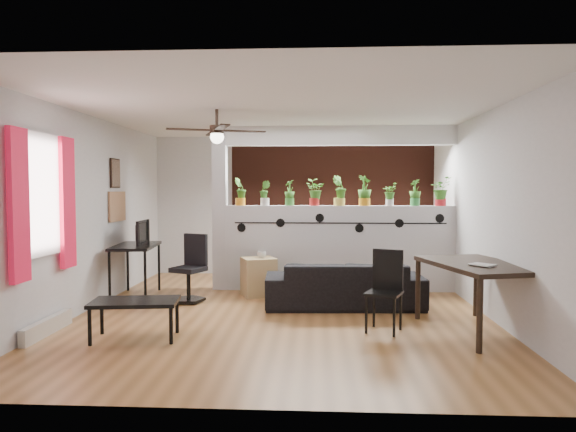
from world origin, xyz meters
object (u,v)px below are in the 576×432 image
(potted_plant_4, at_px, (339,190))
(potted_plant_7, at_px, (415,192))
(potted_plant_2, at_px, (290,192))
(potted_plant_1, at_px, (265,192))
(sofa, at_px, (344,285))
(office_chair, at_px, (191,273))
(cube_shelf, at_px, (259,277))
(potted_plant_5, at_px, (365,190))
(potted_plant_6, at_px, (390,193))
(ceiling_fan, at_px, (217,132))
(cup, at_px, (262,255))
(potted_plant_0, at_px, (240,191))
(potted_plant_3, at_px, (314,191))
(potted_plant_8, at_px, (441,190))
(dining_table, at_px, (478,270))
(coffee_table, at_px, (135,304))
(computer_desk, at_px, (136,250))
(folding_chair, at_px, (386,283))

(potted_plant_4, xyz_separation_m, potted_plant_7, (1.19, 0.00, -0.03))
(potted_plant_7, bearing_deg, potted_plant_2, -180.00)
(potted_plant_1, height_order, potted_plant_4, potted_plant_4)
(sofa, height_order, office_chair, office_chair)
(potted_plant_1, bearing_deg, potted_plant_7, 0.00)
(potted_plant_1, relative_size, potted_plant_4, 0.83)
(potted_plant_4, height_order, cube_shelf, potted_plant_4)
(potted_plant_5, bearing_deg, potted_plant_1, 180.00)
(potted_plant_5, relative_size, potted_plant_6, 1.32)
(ceiling_fan, xyz_separation_m, cup, (0.42, 1.30, -1.69))
(potted_plant_4, bearing_deg, office_chair, -156.16)
(potted_plant_0, relative_size, potted_plant_3, 1.04)
(potted_plant_8, xyz_separation_m, cup, (-2.76, -0.50, -0.96))
(potted_plant_2, distance_m, potted_plant_7, 1.98)
(potted_plant_0, height_order, sofa, potted_plant_0)
(potted_plant_4, bearing_deg, potted_plant_8, -0.00)
(potted_plant_1, height_order, dining_table, potted_plant_1)
(potted_plant_1, xyz_separation_m, potted_plant_2, (0.40, -0.00, 0.00))
(coffee_table, bearing_deg, dining_table, 7.16)
(sofa, bearing_deg, potted_plant_0, -38.73)
(potted_plant_4, distance_m, potted_plant_8, 1.58)
(potted_plant_2, xyz_separation_m, potted_plant_3, (0.40, 0.00, 0.01))
(potted_plant_2, xyz_separation_m, cube_shelf, (-0.44, -0.50, -1.28))
(ceiling_fan, height_order, potted_plant_4, ceiling_fan)
(potted_plant_1, xyz_separation_m, cube_shelf, (-0.05, -0.50, -1.27))
(computer_desk, bearing_deg, cup, 5.95)
(potted_plant_5, height_order, computer_desk, potted_plant_5)
(dining_table, bearing_deg, potted_plant_0, 142.41)
(potted_plant_1, bearing_deg, ceiling_fan, -102.98)
(coffee_table, bearing_deg, sofa, 35.55)
(cup, bearing_deg, ceiling_fan, -107.83)
(potted_plant_0, bearing_deg, folding_chair, -48.84)
(ceiling_fan, relative_size, potted_plant_8, 2.61)
(computer_desk, bearing_deg, folding_chair, -24.73)
(potted_plant_6, distance_m, dining_table, 2.57)
(potted_plant_5, height_order, sofa, potted_plant_5)
(potted_plant_3, xyz_separation_m, cube_shelf, (-0.84, -0.50, -1.29))
(potted_plant_1, relative_size, folding_chair, 0.43)
(ceiling_fan, bearing_deg, computer_desk, 142.72)
(potted_plant_3, bearing_deg, coffee_table, -124.29)
(potted_plant_6, bearing_deg, potted_plant_3, 180.00)
(potted_plant_7, xyz_separation_m, office_chair, (-3.34, -0.95, -1.15))
(potted_plant_4, distance_m, potted_plant_7, 1.19)
(potted_plant_5, xyz_separation_m, folding_chair, (0.03, -2.30, -1.06))
(potted_plant_1, height_order, coffee_table, potted_plant_1)
(office_chair, bearing_deg, sofa, -5.07)
(sofa, xyz_separation_m, folding_chair, (0.41, -1.15, 0.25))
(potted_plant_5, distance_m, folding_chair, 2.53)
(sofa, distance_m, computer_desk, 3.13)
(potted_plant_6, height_order, computer_desk, potted_plant_6)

